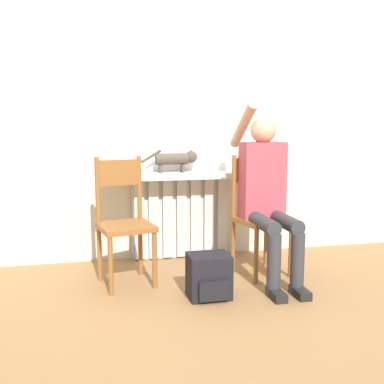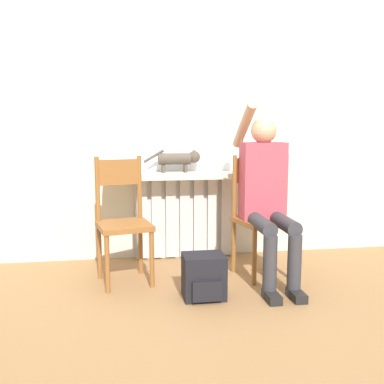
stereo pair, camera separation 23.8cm
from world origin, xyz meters
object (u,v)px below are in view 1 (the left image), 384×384
object	(u,v)px
chair_right	(259,214)
cat	(177,159)
chair_left	(124,220)
backpack	(209,276)
person	(267,190)

from	to	relation	value
chair_right	cat	world-z (taller)	cat
chair_left	chair_right	size ratio (longest dim) A/B	1.00
chair_right	backpack	bearing A→B (deg)	-154.63
chair_left	person	world-z (taller)	person
person	backpack	bearing A→B (deg)	-150.11
chair_left	person	distance (m)	1.13
cat	backpack	bearing A→B (deg)	-86.98
cat	backpack	xyz separation A→B (m)	(0.05, -0.93, -0.76)
chair_left	person	xyz separation A→B (m)	(1.10, -0.13, 0.22)
person	cat	distance (m)	0.88
chair_left	cat	distance (m)	0.83
chair_left	backpack	bearing A→B (deg)	-50.51
backpack	cat	bearing A→B (deg)	93.02
chair_right	cat	xyz separation A→B (m)	(-0.58, 0.49, 0.42)
chair_right	person	bearing A→B (deg)	-98.81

